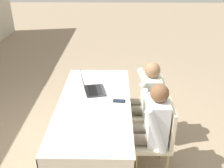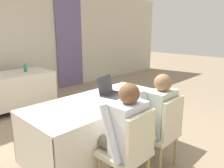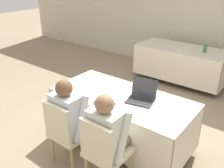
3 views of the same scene
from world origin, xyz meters
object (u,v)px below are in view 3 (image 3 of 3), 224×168
object	(u,v)px
cell_phone	(110,105)
chair_near_left	(66,131)
chair_near_right	(104,151)
person_white_shirt	(109,134)
laptop	(141,97)
water_bottle	(205,48)
person_checkered_shirt	(71,116)

from	to	relation	value
cell_phone	chair_near_left	world-z (taller)	chair_near_left
chair_near_right	person_white_shirt	size ratio (longest dim) A/B	0.77
laptop	water_bottle	xyz separation A→B (m)	(-0.05, 2.48, 0.05)
cell_phone	water_bottle	size ratio (longest dim) A/B	0.72
person_white_shirt	water_bottle	bearing A→B (deg)	-88.50
water_bottle	person_white_shirt	distance (m)	3.18
person_checkered_shirt	person_white_shirt	xyz separation A→B (m)	(0.59, 0.00, 0.00)
laptop	person_white_shirt	xyz separation A→B (m)	(0.03, -0.69, -0.15)
chair_near_right	person_white_shirt	xyz separation A→B (m)	(0.00, 0.10, 0.16)
laptop	person_checkered_shirt	bearing A→B (deg)	-140.92
cell_phone	person_white_shirt	distance (m)	0.45
cell_phone	chair_near_left	size ratio (longest dim) A/B	0.17
chair_near_left	person_checkered_shirt	bearing A→B (deg)	-90.00
chair_near_right	water_bottle	bearing A→B (deg)	-88.55
cell_phone	chair_near_left	xyz separation A→B (m)	(-0.32, -0.44, -0.27)
chair_near_left	person_white_shirt	size ratio (longest dim) A/B	0.77
cell_phone	chair_near_left	distance (m)	0.61
laptop	cell_phone	size ratio (longest dim) A/B	2.47
chair_near_left	person_white_shirt	world-z (taller)	person_white_shirt
cell_phone	chair_near_left	bearing A→B (deg)	-120.31
chair_near_left	chair_near_right	bearing A→B (deg)	-180.00
cell_phone	chair_near_right	world-z (taller)	chair_near_right
chair_near_left	person_white_shirt	xyz separation A→B (m)	(0.59, 0.10, 0.16)
laptop	person_checkered_shirt	distance (m)	0.90
laptop	water_bottle	world-z (taller)	laptop
chair_near_right	person_white_shirt	distance (m)	0.19
water_bottle	chair_near_right	size ratio (longest dim) A/B	0.24
laptop	water_bottle	bearing A→B (deg)	79.14
water_bottle	chair_near_right	xyz separation A→B (m)	(0.08, -3.27, -0.36)
laptop	chair_near_right	world-z (taller)	laptop
chair_near_left	person_checkered_shirt	size ratio (longest dim) A/B	0.77
person_white_shirt	person_checkered_shirt	bearing A→B (deg)	0.00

